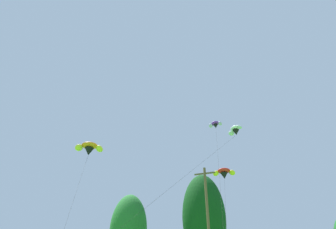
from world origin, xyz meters
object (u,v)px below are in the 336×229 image
(parafoil_kite_far_white, at_px, (235,130))
(parafoil_kite_low_purple, at_px, (215,125))
(parafoil_kite_high_orange, at_px, (89,148))
(utility_pole, at_px, (208,226))
(parafoil_kite_mid_red_yellow, at_px, (224,173))

(parafoil_kite_far_white, height_order, parafoil_kite_low_purple, parafoil_kite_low_purple)
(parafoil_kite_far_white, bearing_deg, parafoil_kite_high_orange, -166.12)
(parafoil_kite_high_orange, height_order, parafoil_kite_low_purple, parafoil_kite_low_purple)
(utility_pole, relative_size, parafoil_kite_mid_red_yellow, 0.91)
(utility_pole, bearing_deg, parafoil_kite_mid_red_yellow, 71.23)
(parafoil_kite_high_orange, bearing_deg, parafoil_kite_mid_red_yellow, 17.90)
(parafoil_kite_low_purple, bearing_deg, utility_pole, -90.10)
(parafoil_kite_mid_red_yellow, relative_size, parafoil_kite_far_white, 0.77)
(parafoil_kite_mid_red_yellow, bearing_deg, parafoil_kite_high_orange, -162.10)
(parafoil_kite_high_orange, xyz_separation_m, parafoil_kite_low_purple, (14.27, 10.94, 6.24))
(parafoil_kite_far_white, relative_size, parafoil_kite_low_purple, 0.80)
(parafoil_kite_mid_red_yellow, relative_size, parafoil_kite_low_purple, 0.62)
(parafoil_kite_mid_red_yellow, height_order, parafoil_kite_far_white, parafoil_kite_far_white)
(utility_pole, bearing_deg, parafoil_kite_high_orange, -176.07)
(parafoil_kite_mid_red_yellow, bearing_deg, utility_pole, -108.77)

